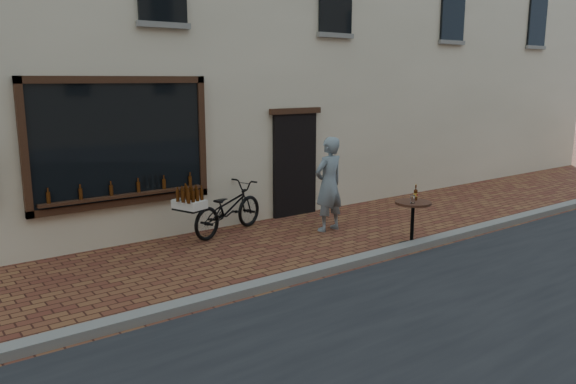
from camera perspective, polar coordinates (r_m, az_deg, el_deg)
ground at (r=8.58m, az=4.65°, el=-8.53°), size 90.00×90.00×0.00m
kerb at (r=8.70m, az=3.78°, el=-7.81°), size 90.00×0.25×0.12m
cargo_bicycle at (r=10.78m, az=-6.25°, el=-1.64°), size 2.22×1.25×1.04m
bistro_table at (r=10.12m, az=12.56°, el=-2.24°), size 0.63×0.63×1.08m
pedestrian at (r=10.88m, az=4.16°, el=0.79°), size 0.71×0.50×1.84m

